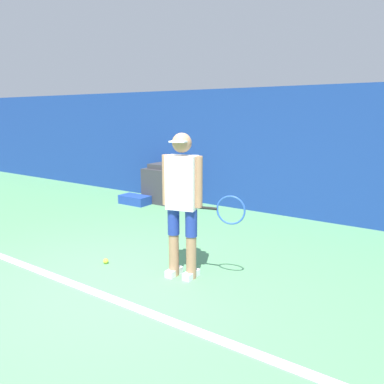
{
  "coord_description": "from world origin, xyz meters",
  "views": [
    {
      "loc": [
        2.93,
        -2.65,
        1.9
      ],
      "look_at": [
        0.51,
        0.93,
        0.99
      ],
      "focal_mm": 35.0,
      "sensor_mm": 36.0,
      "label": 1
    }
  ],
  "objects_px": {
    "tennis_player": "(183,199)",
    "tennis_ball": "(106,261)",
    "covered_chair": "(163,184)",
    "equipment_bag": "(135,200)"
  },
  "relations": [
    {
      "from": "tennis_player",
      "to": "tennis_ball",
      "type": "distance_m",
      "value": 1.42
    },
    {
      "from": "tennis_player",
      "to": "covered_chair",
      "type": "distance_m",
      "value": 3.93
    },
    {
      "from": "tennis_ball",
      "to": "covered_chair",
      "type": "relative_size",
      "value": 0.08
    },
    {
      "from": "tennis_player",
      "to": "tennis_ball",
      "type": "xyz_separation_m",
      "value": [
        -1.06,
        -0.24,
        -0.91
      ]
    },
    {
      "from": "covered_chair",
      "to": "equipment_bag",
      "type": "xyz_separation_m",
      "value": [
        -0.37,
        -0.51,
        -0.3
      ]
    },
    {
      "from": "tennis_player",
      "to": "equipment_bag",
      "type": "xyz_separation_m",
      "value": [
        -2.97,
        2.38,
        -0.85
      ]
    },
    {
      "from": "tennis_player",
      "to": "equipment_bag",
      "type": "relative_size",
      "value": 2.61
    },
    {
      "from": "tennis_ball",
      "to": "tennis_player",
      "type": "bearing_deg",
      "value": 13.02
    },
    {
      "from": "tennis_ball",
      "to": "equipment_bag",
      "type": "distance_m",
      "value": 3.25
    },
    {
      "from": "tennis_player",
      "to": "tennis_ball",
      "type": "bearing_deg",
      "value": 179.21
    }
  ]
}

